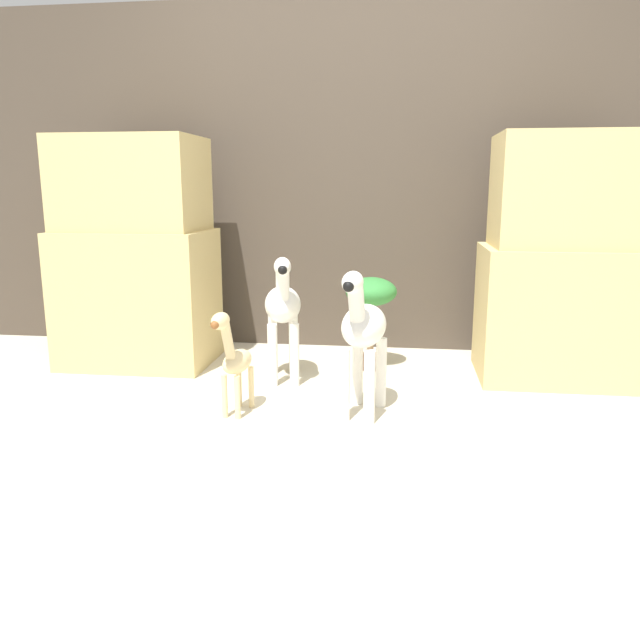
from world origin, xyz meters
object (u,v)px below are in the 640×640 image
Objects in this scene: giraffe_figurine at (234,357)px; zebra_left at (283,309)px; zebra_right at (363,332)px; potted_palm_front at (371,299)px.

zebra_left is at bearing 77.36° from giraffe_figurine.
zebra_right is 1.30× the size of potted_palm_front.
giraffe_figurine is at bearing -172.33° from zebra_right.
zebra_right is at bearing -89.95° from potted_palm_front.
zebra_left reaches higher than giraffe_figurine.
zebra_right is 0.67m from zebra_left.
zebra_left is (-0.46, 0.48, 0.00)m from zebra_right.
potted_palm_front is at bearing 55.09° from giraffe_figurine.
zebra_right is 1.37× the size of giraffe_figurine.
zebra_left is 1.30× the size of potted_palm_front.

